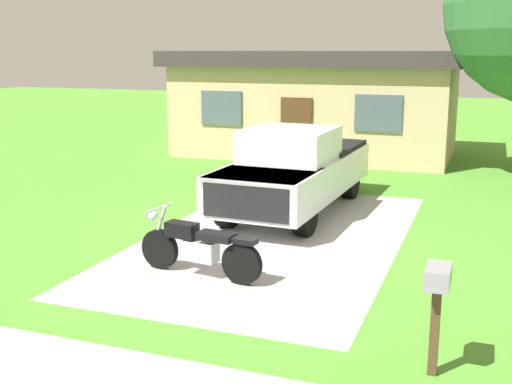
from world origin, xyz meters
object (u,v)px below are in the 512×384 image
Objects in this scene: motorcycle at (198,247)px; mailbox at (437,291)px; pickup_truck at (296,168)px; neighbor_house at (318,102)px.

motorcycle is 4.32m from mailbox.
neighbor_house reaches higher than pickup_truck.
neighbor_house is at bearing 96.58° from motorcycle.
neighbor_house is at bearing 109.72° from mailbox.
neighbor_house is (-5.27, 14.70, 0.81)m from mailbox.
pickup_truck is (0.21, 4.65, 0.48)m from motorcycle.
pickup_truck is at bearing -78.26° from neighbor_house.
motorcycle is 12.87m from neighbor_house.
motorcycle is 0.23× the size of neighbor_house.
neighbor_house reaches higher than motorcycle.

